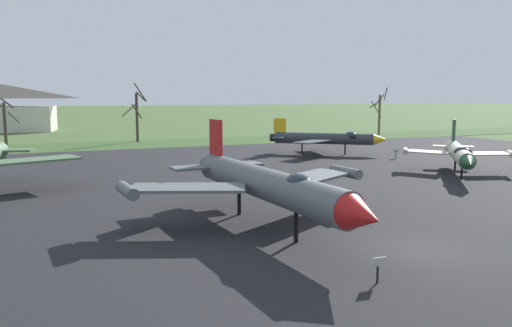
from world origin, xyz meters
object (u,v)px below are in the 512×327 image
(info_placard_front_right, at_px, (378,267))
(info_placard_rear_left, at_px, (396,153))
(jet_fighter_front_left, at_px, (459,153))
(jet_fighter_rear_left, at_px, (327,138))
(jet_fighter_front_right, at_px, (266,184))

(info_placard_front_right, height_order, info_placard_rear_left, info_placard_front_right)
(jet_fighter_front_left, xyz_separation_m, jet_fighter_rear_left, (-2.44, 17.16, -0.01))
(jet_fighter_rear_left, distance_m, info_placard_rear_left, 7.84)
(jet_fighter_front_right, distance_m, info_placard_rear_left, 31.40)
(jet_fighter_front_left, height_order, info_placard_front_right, jet_fighter_front_left)
(jet_fighter_front_left, distance_m, info_placard_rear_left, 11.36)
(jet_fighter_front_right, height_order, info_placard_front_right, jet_fighter_front_right)
(jet_fighter_front_right, xyz_separation_m, info_placard_front_right, (0.55, -8.43, -1.66))
(jet_fighter_front_right, bearing_deg, jet_fighter_rear_left, 53.97)
(jet_fighter_rear_left, relative_size, info_placard_rear_left, 11.39)
(jet_fighter_rear_left, height_order, info_placard_rear_left, jet_fighter_rear_left)
(info_placard_front_right, xyz_separation_m, info_placard_rear_left, (23.39, 28.68, 0.03))
(jet_fighter_front_right, xyz_separation_m, info_placard_rear_left, (23.94, 20.25, -1.64))
(jet_fighter_front_left, height_order, jet_fighter_front_right, jet_fighter_front_right)
(info_placard_front_right, bearing_deg, jet_fighter_rear_left, 61.83)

